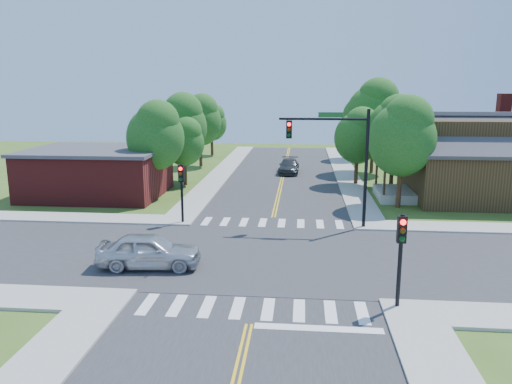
# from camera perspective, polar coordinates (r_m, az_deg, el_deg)

# --- Properties ---
(ground) EXTENTS (100.00, 100.00, 0.00)m
(ground) POSITION_cam_1_polar(r_m,az_deg,el_deg) (25.63, 1.01, -7.35)
(ground) COLOR #3B581B
(ground) RESTS_ON ground
(road_ns) EXTENTS (10.00, 90.00, 0.04)m
(road_ns) POSITION_cam_1_polar(r_m,az_deg,el_deg) (25.62, 1.01, -7.31)
(road_ns) COLOR #2D2D30
(road_ns) RESTS_ON ground
(road_ew) EXTENTS (90.00, 10.00, 0.04)m
(road_ew) POSITION_cam_1_polar(r_m,az_deg,el_deg) (25.62, 1.01, -7.30)
(road_ew) COLOR #2D2D30
(road_ew) RESTS_ON ground
(intersection_patch) EXTENTS (10.20, 10.20, 0.06)m
(intersection_patch) POSITION_cam_1_polar(r_m,az_deg,el_deg) (25.63, 1.01, -7.35)
(intersection_patch) COLOR #2D2D30
(intersection_patch) RESTS_ON ground
(sidewalk_ne) EXTENTS (40.00, 40.00, 0.14)m
(sidewalk_ne) POSITION_cam_1_polar(r_m,az_deg,el_deg) (43.15, 24.17, -0.29)
(sidewalk_ne) COLOR #9E9B93
(sidewalk_ne) RESTS_ON ground
(sidewalk_nw) EXTENTS (40.00, 40.00, 0.14)m
(sidewalk_nw) POSITION_cam_1_polar(r_m,az_deg,el_deg) (44.44, -18.14, 0.51)
(sidewalk_nw) COLOR #9E9B93
(sidewalk_nw) RESTS_ON ground
(crosswalk_north) EXTENTS (8.85, 2.00, 0.01)m
(crosswalk_north) POSITION_cam_1_polar(r_m,az_deg,el_deg) (31.52, 1.86, -3.53)
(crosswalk_north) COLOR white
(crosswalk_north) RESTS_ON ground
(crosswalk_south) EXTENTS (8.85, 2.00, 0.01)m
(crosswalk_south) POSITION_cam_1_polar(r_m,az_deg,el_deg) (19.89, -0.38, -13.16)
(crosswalk_south) COLOR white
(crosswalk_south) RESTS_ON ground
(centerline) EXTENTS (0.30, 90.00, 0.01)m
(centerline) POSITION_cam_1_polar(r_m,az_deg,el_deg) (25.61, 1.01, -7.26)
(centerline) COLOR yellow
(centerline) RESTS_ON ground
(stop_bar) EXTENTS (4.60, 0.45, 0.09)m
(stop_bar) POSITION_cam_1_polar(r_m,az_deg,el_deg) (18.59, 7.15, -15.33)
(stop_bar) COLOR white
(stop_bar) RESTS_ON ground
(signal_mast_ne) EXTENTS (5.30, 0.42, 7.20)m
(signal_mast_ne) POSITION_cam_1_polar(r_m,az_deg,el_deg) (29.99, 9.36, 4.88)
(signal_mast_ne) COLOR black
(signal_mast_ne) RESTS_ON ground
(signal_pole_se) EXTENTS (0.34, 0.42, 3.80)m
(signal_pole_se) POSITION_cam_1_polar(r_m,az_deg,el_deg) (19.75, 16.25, -5.69)
(signal_pole_se) COLOR black
(signal_pole_se) RESTS_ON ground
(signal_pole_nw) EXTENTS (0.34, 0.42, 3.80)m
(signal_pole_nw) POSITION_cam_1_polar(r_m,az_deg,el_deg) (31.14, -8.52, 1.09)
(signal_pole_nw) COLOR black
(signal_pole_nw) RESTS_ON ground
(house_ne) EXTENTS (13.05, 8.80, 7.11)m
(house_ne) POSITION_cam_1_polar(r_m,az_deg,el_deg) (40.91, 24.31, 3.71)
(house_ne) COLOR #302110
(house_ne) RESTS_ON ground
(building_nw) EXTENTS (10.40, 8.40, 3.73)m
(building_nw) POSITION_cam_1_polar(r_m,az_deg,el_deg) (41.13, -17.66, 2.22)
(building_nw) COLOR maroon
(building_nw) RESTS_ON ground
(tree_e_a) EXTENTS (4.67, 4.44, 7.95)m
(tree_e_a) POSITION_cam_1_polar(r_m,az_deg,el_deg) (36.19, 16.51, 6.32)
(tree_e_a) COLOR #382314
(tree_e_a) RESTS_ON ground
(tree_e_b) EXTENTS (4.64, 4.40, 7.88)m
(tree_e_b) POSITION_cam_1_polar(r_m,az_deg,el_deg) (43.09, 15.64, 7.16)
(tree_e_b) COLOR #382314
(tree_e_b) RESTS_ON ground
(tree_e_c) EXTENTS (5.48, 5.20, 9.31)m
(tree_e_c) POSITION_cam_1_polar(r_m,az_deg,el_deg) (50.37, 13.46, 9.00)
(tree_e_c) COLOR #382314
(tree_e_c) RESTS_ON ground
(tree_e_d) EXTENTS (4.72, 4.48, 8.02)m
(tree_e_d) POSITION_cam_1_polar(r_m,az_deg,el_deg) (59.49, 12.20, 8.66)
(tree_e_d) COLOR #382314
(tree_e_d) RESTS_ON ground
(tree_w_a) EXTENTS (4.42, 4.20, 7.52)m
(tree_w_a) POSITION_cam_1_polar(r_m,az_deg,el_deg) (38.98, -11.34, 6.55)
(tree_w_a) COLOR #382314
(tree_w_a) RESTS_ON ground
(tree_w_b) EXTENTS (4.70, 4.46, 7.98)m
(tree_w_b) POSITION_cam_1_polar(r_m,az_deg,el_deg) (45.10, -8.53, 7.76)
(tree_w_b) COLOR #382314
(tree_w_b) RESTS_ON ground
(tree_w_c) EXTENTS (4.55, 4.33, 7.74)m
(tree_w_c) POSITION_cam_1_polar(r_m,az_deg,el_deg) (53.48, -6.36, 8.31)
(tree_w_c) COLOR #382314
(tree_w_c) RESTS_ON ground
(tree_w_d) EXTENTS (3.73, 3.54, 6.34)m
(tree_w_d) POSITION_cam_1_polar(r_m,az_deg,el_deg) (62.16, -5.03, 8.00)
(tree_w_d) COLOR #382314
(tree_w_d) RESTS_ON ground
(tree_house) EXTENTS (4.00, 3.80, 6.80)m
(tree_house) POSITION_cam_1_polar(r_m,az_deg,el_deg) (43.86, 11.66, 6.50)
(tree_house) COLOR #382314
(tree_house) RESTS_ON ground
(tree_bldg) EXTENTS (3.49, 3.32, 5.94)m
(tree_bldg) POSITION_cam_1_polar(r_m,az_deg,el_deg) (43.47, -8.13, 5.83)
(tree_bldg) COLOR #382314
(tree_bldg) RESTS_ON ground
(car_silver) EXTENTS (2.71, 5.18, 1.66)m
(car_silver) POSITION_cam_1_polar(r_m,az_deg,el_deg) (24.31, -12.12, -6.65)
(car_silver) COLOR silver
(car_silver) RESTS_ON ground
(car_dgrey) EXTENTS (2.10, 4.80, 1.37)m
(car_dgrey) POSITION_cam_1_polar(r_m,az_deg,el_deg) (49.41, 3.79, 2.93)
(car_dgrey) COLOR #343739
(car_dgrey) RESTS_ON ground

